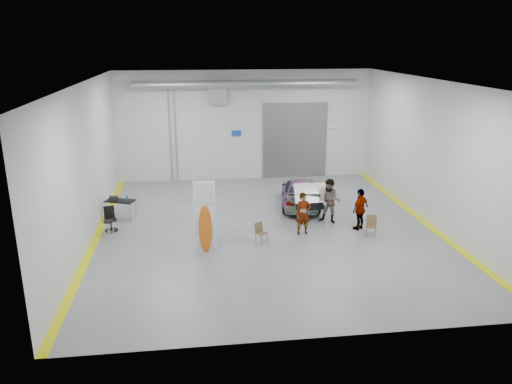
{
  "coord_description": "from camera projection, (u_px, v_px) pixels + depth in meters",
  "views": [
    {
      "loc": [
        -2.95,
        -19.14,
        7.55
      ],
      "look_at": [
        -0.4,
        0.4,
        1.5
      ],
      "focal_mm": 35.0,
      "sensor_mm": 36.0,
      "label": 1
    }
  ],
  "objects": [
    {
      "name": "person_c",
      "position": [
        360.0,
        209.0,
        20.45
      ],
      "size": [
        1.06,
        0.95,
        1.75
      ],
      "primitive_type": "imported",
      "rotation": [
        0.0,
        0.0,
        3.8
      ],
      "color": "#A87538",
      "rests_on": "ground"
    },
    {
      "name": "office_chair",
      "position": [
        111.0,
        220.0,
        20.42
      ],
      "size": [
        0.56,
        0.58,
        1.01
      ],
      "rotation": [
        0.0,
        0.0,
        0.31
      ],
      "color": "black",
      "rests_on": "ground"
    },
    {
      "name": "work_table",
      "position": [
        118.0,
        200.0,
        21.79
      ],
      "size": [
        1.41,
        1.04,
        1.04
      ],
      "rotation": [
        0.0,
        0.0,
        -0.36
      ],
      "color": "#919499",
      "rests_on": "ground"
    },
    {
      "name": "surfboard_display",
      "position": [
        205.0,
        222.0,
        18.21
      ],
      "size": [
        0.81,
        0.24,
        2.87
      ],
      "rotation": [
        0.0,
        0.0,
        0.02
      ],
      "color": "white",
      "rests_on": "ground"
    },
    {
      "name": "person_b",
      "position": [
        330.0,
        201.0,
        21.16
      ],
      "size": [
        1.18,
        1.1,
        1.93
      ],
      "primitive_type": "imported",
      "rotation": [
        0.0,
        0.0,
        -0.52
      ],
      "color": "slate",
      "rests_on": "ground"
    },
    {
      "name": "ground",
      "position": [
        267.0,
        229.0,
        20.72
      ],
      "size": [
        16.0,
        16.0,
        0.0
      ],
      "primitive_type": "plane",
      "color": "slate",
      "rests_on": "ground"
    },
    {
      "name": "shop_stool",
      "position": [
        109.0,
        230.0,
        19.5
      ],
      "size": [
        0.4,
        0.4,
        0.79
      ],
      "rotation": [
        0.0,
        0.0,
        0.29
      ],
      "color": "black",
      "rests_on": "ground"
    },
    {
      "name": "person_a",
      "position": [
        303.0,
        214.0,
        19.96
      ],
      "size": [
        0.66,
        0.45,
        1.73
      ],
      "primitive_type": "imported",
      "rotation": [
        0.0,
        0.0,
        0.06
      ],
      "color": "#8D654D",
      "rests_on": "ground"
    },
    {
      "name": "sedan_car",
      "position": [
        301.0,
        192.0,
        23.53
      ],
      "size": [
        2.55,
        4.63,
        1.27
      ],
      "primitive_type": "imported",
      "rotation": [
        0.0,
        0.0,
        2.96
      ],
      "color": "silver",
      "rests_on": "ground"
    },
    {
      "name": "trunk_lid",
      "position": [
        311.0,
        191.0,
        21.5
      ],
      "size": [
        1.48,
        0.9,
        0.04
      ],
      "primitive_type": "cube",
      "color": "silver",
      "rests_on": "sedan_car"
    },
    {
      "name": "folding_chair_far",
      "position": [
        371.0,
        230.0,
        19.86
      ],
      "size": [
        0.51,
        0.54,
        0.85
      ],
      "rotation": [
        0.0,
        0.0,
        -0.36
      ],
      "color": "brown",
      "rests_on": "ground"
    },
    {
      "name": "room_shell",
      "position": [
        265.0,
        123.0,
        21.66
      ],
      "size": [
        14.02,
        16.18,
        6.01
      ],
      "color": "silver",
      "rests_on": "ground"
    },
    {
      "name": "folding_chair_near",
      "position": [
        262.0,
        237.0,
        19.22
      ],
      "size": [
        0.52,
        0.57,
        0.8
      ],
      "rotation": [
        0.0,
        0.0,
        0.58
      ],
      "color": "brown",
      "rests_on": "ground"
    }
  ]
}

